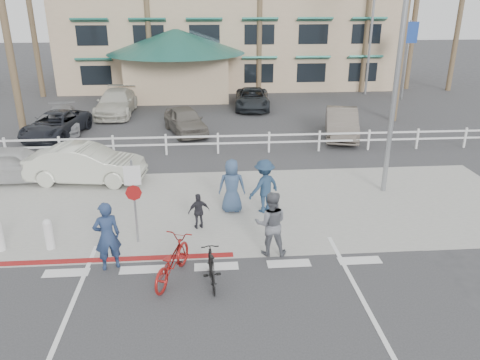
{
  "coord_description": "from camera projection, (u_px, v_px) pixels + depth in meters",
  "views": [
    {
      "loc": [
        -0.22,
        -10.42,
        6.87
      ],
      "look_at": [
        0.86,
        3.22,
        1.5
      ],
      "focal_mm": 35.0,
      "sensor_mm": 36.0,
      "label": 1
    }
  ],
  "objects": [
    {
      "name": "streetlight_0",
      "position": [
        398.0,
        71.0,
        16.13
      ],
      "size": [
        0.6,
        2.0,
        9.0
      ],
      "primitive_type": null,
      "color": "gray",
      "rests_on": "ground"
    },
    {
      "name": "lot_car_3",
      "position": [
        341.0,
        123.0,
        24.28
      ],
      "size": [
        2.57,
        4.75,
        1.49
      ],
      "primitive_type": "imported",
      "rotation": [
        0.0,
        0.0,
        -0.23
      ],
      "color": "#695F56",
      "rests_on": "ground"
    },
    {
      "name": "car_red_compact",
      "position": [
        16.0,
        164.0,
        18.49
      ],
      "size": [
        4.16,
        1.76,
        1.4
      ],
      "primitive_type": "imported",
      "rotation": [
        0.0,
        0.0,
        1.59
      ],
      "color": "#BEBEBE",
      "rests_on": "ground"
    },
    {
      "name": "cross_street",
      "position": [
        210.0,
        168.0,
        20.08
      ],
      "size": [
        40.0,
        5.0,
        0.01
      ],
      "primitive_type": "cube",
      "color": "#333335",
      "rests_on": "ground"
    },
    {
      "name": "building",
      "position": [
        227.0,
        12.0,
        39.04
      ],
      "size": [
        28.0,
        16.0,
        11.3
      ],
      "primitive_type": null,
      "color": "tan",
      "rests_on": "ground"
    },
    {
      "name": "bollard_0",
      "position": [
        49.0,
        234.0,
        13.52
      ],
      "size": [
        0.26,
        0.26,
        0.95
      ],
      "primitive_type": null,
      "color": "silver",
      "rests_on": "ground"
    },
    {
      "name": "bike_path",
      "position": [
        220.0,
        330.0,
        10.34
      ],
      "size": [
        12.0,
        16.0,
        0.01
      ],
      "primitive_type": "cube",
      "color": "#333335",
      "rests_on": "ground"
    },
    {
      "name": "rail_fence",
      "position": [
        220.0,
        143.0,
        21.79
      ],
      "size": [
        29.4,
        0.16,
        1.0
      ],
      "primitive_type": null,
      "color": "silver",
      "rests_on": "ground"
    },
    {
      "name": "sidewalk_plaza",
      "position": [
        213.0,
        207.0,
        16.37
      ],
      "size": [
        22.0,
        7.0,
        0.01
      ],
      "primitive_type": "cube",
      "color": "gray",
      "rests_on": "ground"
    },
    {
      "name": "palm_1",
      "position": [
        29.0,
        3.0,
        32.13
      ],
      "size": [
        4.0,
        4.0,
        13.0
      ],
      "primitive_type": null,
      "color": "#133316",
      "rests_on": "ground"
    },
    {
      "name": "parking_lot",
      "position": [
        207.0,
        116.0,
        28.9
      ],
      "size": [
        50.0,
        16.0,
        0.01
      ],
      "primitive_type": "cube",
      "color": "#333335",
      "rests_on": "ground"
    },
    {
      "name": "bike_black",
      "position": [
        212.0,
        267.0,
        11.84
      ],
      "size": [
        0.57,
        1.63,
        0.96
      ],
      "primitive_type": "imported",
      "rotation": [
        0.0,
        0.0,
        3.22
      ],
      "color": "black",
      "rests_on": "ground"
    },
    {
      "name": "curb_red",
      "position": [
        109.0,
        260.0,
        13.08
      ],
      "size": [
        7.0,
        0.25,
        0.02
      ],
      "primitive_type": "cube",
      "color": "maroon",
      "rests_on": "ground"
    },
    {
      "name": "palm_10",
      "position": [
        3.0,
        16.0,
        23.19
      ],
      "size": [
        4.0,
        4.0,
        12.0
      ],
      "primitive_type": null,
      "color": "#133316",
      "rests_on": "ground"
    },
    {
      "name": "lot_car_4",
      "position": [
        116.0,
        103.0,
        28.95
      ],
      "size": [
        2.15,
        5.22,
        1.51
      ],
      "primitive_type": "imported",
      "rotation": [
        0.0,
        0.0,
        -0.01
      ],
      "color": "beige",
      "rests_on": "ground"
    },
    {
      "name": "bike_red",
      "position": [
        172.0,
        261.0,
        12.04
      ],
      "size": [
        1.38,
        2.18,
        1.08
      ],
      "primitive_type": "imported",
      "rotation": [
        0.0,
        0.0,
        2.79
      ],
      "color": "maroon",
      "rests_on": "ground"
    },
    {
      "name": "car_white_sedan",
      "position": [
        86.0,
        164.0,
        18.37
      ],
      "size": [
        4.71,
        2.19,
        1.49
      ],
      "primitive_type": "imported",
      "rotation": [
        0.0,
        0.0,
        1.43
      ],
      "color": "beige",
      "rests_on": "ground"
    },
    {
      "name": "streetlight_1",
      "position": [
        371.0,
        28.0,
        33.61
      ],
      "size": [
        0.6,
        2.0,
        9.5
      ],
      "primitive_type": null,
      "color": "gray",
      "rests_on": "ground"
    },
    {
      "name": "pedestrian_a",
      "position": [
        264.0,
        186.0,
        15.74
      ],
      "size": [
        1.38,
        1.24,
        1.86
      ],
      "primitive_type": "imported",
      "rotation": [
        0.0,
        0.0,
        3.73
      ],
      "color": "navy",
      "rests_on": "ground"
    },
    {
      "name": "rider_black",
      "position": [
        271.0,
        224.0,
        13.09
      ],
      "size": [
        0.98,
        0.8,
        1.9
      ],
      "primitive_type": "imported",
      "rotation": [
        0.0,
        0.0,
        3.05
      ],
      "color": "slate",
      "rests_on": "ground"
    },
    {
      "name": "info_sign",
      "position": [
        406.0,
        59.0,
        32.61
      ],
      "size": [
        1.2,
        0.16,
        5.6
      ],
      "primitive_type": null,
      "color": "navy",
      "rests_on": "ground"
    },
    {
      "name": "rider_red",
      "position": [
        107.0,
        236.0,
        12.36
      ],
      "size": [
        0.83,
        0.7,
        1.94
      ],
      "primitive_type": "imported",
      "rotation": [
        0.0,
        0.0,
        3.54
      ],
      "color": "navy",
      "rests_on": "ground"
    },
    {
      "name": "lot_car_2",
      "position": [
        185.0,
        120.0,
        25.04
      ],
      "size": [
        2.78,
        4.38,
        1.39
      ],
      "primitive_type": "imported",
      "rotation": [
        0.0,
        0.0,
        0.3
      ],
      "color": "#645F57",
      "rests_on": "ground"
    },
    {
      "name": "lot_car_0",
      "position": [
        56.0,
        125.0,
        24.39
      ],
      "size": [
        3.13,
        5.04,
        1.3
      ],
      "primitive_type": "imported",
      "rotation": [
        0.0,
        0.0,
        -0.22
      ],
      "color": "black",
      "rests_on": "ground"
    },
    {
      "name": "pedestrian_child",
      "position": [
        199.0,
        211.0,
        14.69
      ],
      "size": [
        0.74,
        0.47,
        1.18
      ],
      "primitive_type": "imported",
      "rotation": [
        0.0,
        0.0,
        3.43
      ],
      "color": "#28272D",
      "rests_on": "ground"
    },
    {
      "name": "palm_9",
      "position": [
        462.0,
        2.0,
        34.41
      ],
      "size": [
        4.0,
        4.0,
        13.0
      ],
      "primitive_type": null,
      "color": "#133316",
      "rests_on": "ground"
    },
    {
      "name": "lot_car_1",
      "position": [
        63.0,
        120.0,
        25.5
      ],
      "size": [
        2.75,
        4.61,
        1.25
      ],
      "primitive_type": "imported",
      "rotation": [
        0.0,
        0.0,
        0.25
      ],
      "color": "gray",
      "rests_on": "ground"
    },
    {
      "name": "ground",
      "position": [
        217.0,
        279.0,
        12.2
      ],
      "size": [
        140.0,
        140.0,
        0.0
      ],
      "primitive_type": "plane",
      "color": "#333335"
    },
    {
      "name": "sign_post",
      "position": [
        134.0,
        198.0,
        13.54
      ],
      "size": [
        0.5,
        0.1,
        2.9
      ],
      "primitive_type": null,
      "color": "gray",
      "rests_on": "ground"
    },
    {
      "name": "palm_5",
      "position": [
        260.0,
        2.0,
        33.31
      ],
      "size": [
        4.0,
        4.0,
        13.0
      ],
      "primitive_type": null,
      "color": "#133316",
      "rests_on": "ground"
    },
    {
      "name": "lot_car_5",
      "position": [
        252.0,
        99.0,
        30.6
      ],
      "size": [
        2.55,
        4.84,
        1.3
      ],
      "primitive_type": "imported",
      "rotation": [
        0.0,
        0.0,
        -0.09
      ],
      "color": "black",
      "rests_on": "ground"
    },
    {
      "name": "pedestrian_b",
      "position": [
        232.0,
        186.0,
        15.74
      ],
      "size": [
        0.96,
        0.67,
        1.86
      ],
      "primitive_type": "imported",
      "rotation": [
        0.0,
        0.0,
        3.06
      ],
      "color": "#334A6B",
      "rests_on": "ground"
    }
  ]
}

